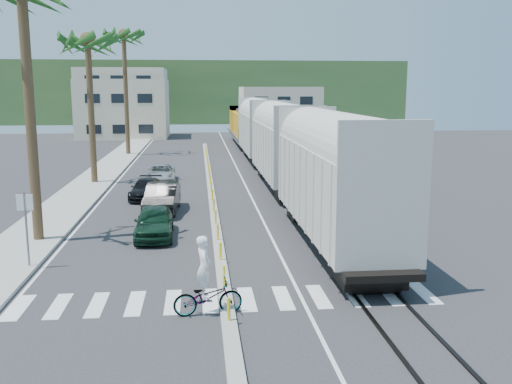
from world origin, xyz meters
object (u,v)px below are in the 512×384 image
street_sign (26,219)px  car_second (162,198)px  car_lead (154,222)px  cyclist (207,290)px

street_sign → car_second: bearing=65.6°
car_lead → car_second: (0.04, 5.50, 0.07)m
cyclist → street_sign: bearing=45.3°
car_second → cyclist: 15.10m
street_sign → car_second: size_ratio=0.61×
car_lead → cyclist: (2.27, -9.44, 0.06)m
car_second → cyclist: bearing=-78.4°
car_second → cyclist: (2.23, -14.93, -0.00)m
car_lead → car_second: bearing=88.1°
street_sign → car_lead: bearing=44.3°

